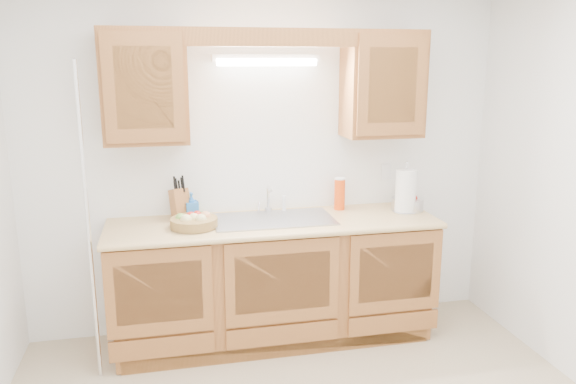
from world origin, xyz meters
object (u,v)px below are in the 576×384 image
object	(u,v)px
knife_block	(180,203)
apple_bowl	(408,203)
paper_towel	(406,191)
fruit_basket	(194,221)

from	to	relation	value
knife_block	apple_bowl	xyz separation A→B (m)	(1.67, -0.12, -0.06)
knife_block	apple_bowl	distance (m)	1.67
knife_block	paper_towel	bearing A→B (deg)	-24.94
apple_bowl	paper_towel	bearing A→B (deg)	-129.97
knife_block	paper_towel	size ratio (longest dim) A/B	0.83
paper_towel	apple_bowl	size ratio (longest dim) A/B	1.24
fruit_basket	paper_towel	xyz separation A→B (m)	(1.54, 0.06, 0.12)
knife_block	apple_bowl	world-z (taller)	knife_block
fruit_basket	apple_bowl	bearing A→B (deg)	4.00
fruit_basket	knife_block	size ratio (longest dim) A/B	1.09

